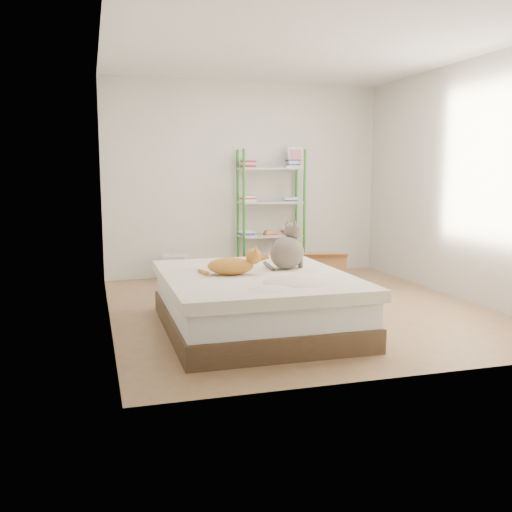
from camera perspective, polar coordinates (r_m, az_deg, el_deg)
name	(u,v)px	position (r m, az deg, el deg)	size (l,w,h in m)	color
room	(299,182)	(5.81, 4.35, 7.35)	(3.81, 4.21, 2.61)	tan
bed	(255,301)	(5.13, -0.14, -4.55)	(1.61, 2.01, 0.51)	#433028
orange_cat	(231,264)	(5.00, -2.56, -0.79)	(0.48, 0.26, 0.19)	#C8843B
grey_cat	(287,246)	(5.29, 3.13, 1.03)	(0.32, 0.38, 0.44)	#6E6059
shelf_unit	(271,216)	(7.71, 1.56, 4.03)	(0.92, 0.36, 1.74)	#2E8528
cardboard_box	(321,270)	(7.16, 6.54, -1.39)	(0.63, 0.63, 0.44)	olive
white_bin	(175,268)	(7.47, -8.06, -1.16)	(0.36, 0.33, 0.34)	white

